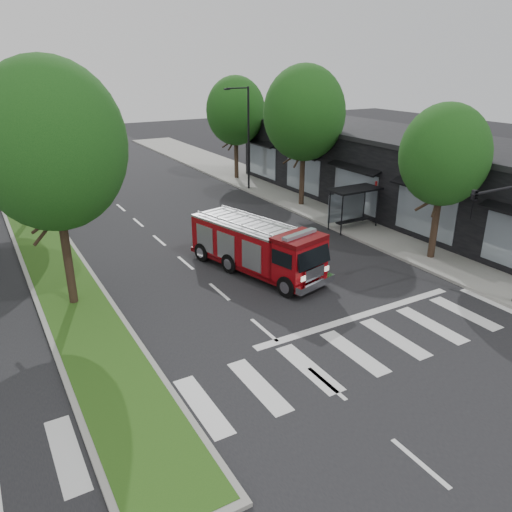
{
  "coord_description": "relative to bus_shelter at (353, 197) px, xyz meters",
  "views": [
    {
      "loc": [
        -8.84,
        -14.67,
        9.91
      ],
      "look_at": [
        1.41,
        3.08,
        1.8
      ],
      "focal_mm": 35.0,
      "sensor_mm": 36.0,
      "label": 1
    }
  ],
  "objects": [
    {
      "name": "streetlight_right_far",
      "position": [
        -0.85,
        11.85,
        2.44
      ],
      "size": [
        2.11,
        0.2,
        8.0
      ],
      "color": "black",
      "rests_on": "ground"
    },
    {
      "name": "bus_shelter",
      "position": [
        0.0,
        0.0,
        0.0
      ],
      "size": [
        3.2,
        1.6,
        2.61
      ],
      "color": "black",
      "rests_on": "ground"
    },
    {
      "name": "tree_median_far",
      "position": [
        -17.2,
        11.85,
        4.45
      ],
      "size": [
        5.6,
        5.6,
        9.72
      ],
      "color": "black",
      "rests_on": "ground"
    },
    {
      "name": "tree_right_mid",
      "position": [
        0.3,
        5.85,
        4.45
      ],
      "size": [
        5.6,
        5.6,
        9.72
      ],
      "color": "black",
      "rests_on": "ground"
    },
    {
      "name": "tree_right_near",
      "position": [
        0.3,
        -6.15,
        3.47
      ],
      "size": [
        4.4,
        4.4,
        8.05
      ],
      "color": "black",
      "rests_on": "ground"
    },
    {
      "name": "fire_engine",
      "position": [
        -8.53,
        -2.93,
        -0.74
      ],
      "size": [
        4.18,
        8.15,
        2.71
      ],
      "rotation": [
        0.0,
        0.0,
        0.25
      ],
      "color": "#550407",
      "rests_on": "ground"
    },
    {
      "name": "storefront_row",
      "position": [
        5.8,
        1.85,
        0.46
      ],
      "size": [
        8.0,
        30.0,
        5.0
      ],
      "primitive_type": "cube",
      "color": "black",
      "rests_on": "ground"
    },
    {
      "name": "tree_median_near",
      "position": [
        -17.2,
        -2.15,
        4.77
      ],
      "size": [
        5.8,
        5.8,
        10.16
      ],
      "color": "black",
      "rests_on": "ground"
    },
    {
      "name": "median",
      "position": [
        -17.2,
        9.85,
        -1.96
      ],
      "size": [
        3.0,
        50.0,
        0.15
      ],
      "color": "gray",
      "rests_on": "ground"
    },
    {
      "name": "tree_right_far",
      "position": [
        0.3,
        15.85,
        3.8
      ],
      "size": [
        5.0,
        5.0,
        8.73
      ],
      "color": "black",
      "rests_on": "ground"
    },
    {
      "name": "sidewalk_right",
      "position": [
        1.3,
        1.85,
        -1.96
      ],
      "size": [
        5.0,
        80.0,
        0.15
      ],
      "primitive_type": "cube",
      "color": "gray",
      "rests_on": "ground"
    },
    {
      "name": "ground",
      "position": [
        -11.2,
        -8.15,
        -2.04
      ],
      "size": [
        140.0,
        140.0,
        0.0
      ],
      "primitive_type": "plane",
      "color": "black",
      "rests_on": "ground"
    }
  ]
}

